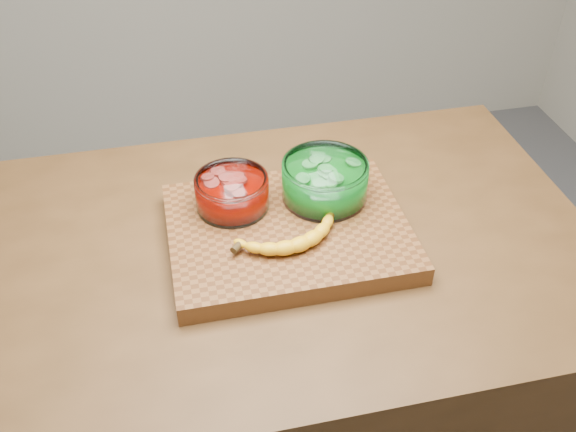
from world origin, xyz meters
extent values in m
cube|color=#4F3217|center=(0.00, 0.00, 0.45)|extent=(1.20, 0.80, 0.90)
cube|color=brown|center=(0.00, 0.00, 0.92)|extent=(0.45, 0.35, 0.04)
cylinder|color=white|center=(-0.09, 0.08, 0.97)|extent=(0.14, 0.14, 0.07)
cylinder|color=#C30D01|center=(-0.09, 0.08, 0.96)|extent=(0.12, 0.12, 0.04)
cylinder|color=#F75B4E|center=(-0.09, 0.08, 0.99)|extent=(0.11, 0.11, 0.02)
cylinder|color=white|center=(0.09, 0.07, 0.98)|extent=(0.17, 0.17, 0.08)
cylinder|color=#169C22|center=(0.09, 0.07, 0.97)|extent=(0.15, 0.15, 0.05)
cylinder|color=#73F272|center=(0.09, 0.07, 1.00)|extent=(0.14, 0.14, 0.02)
camera|label=1|loc=(-0.20, -0.90, 1.73)|focal=40.00mm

